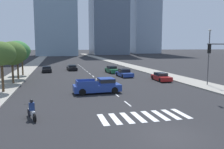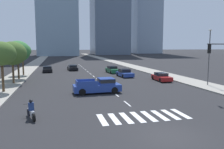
% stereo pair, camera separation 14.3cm
% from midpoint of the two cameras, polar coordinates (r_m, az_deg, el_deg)
% --- Properties ---
extents(ground_plane, '(800.00, 800.00, 0.00)m').
position_cam_midpoint_polar(ground_plane, '(14.19, 14.00, -14.79)').
color(ground_plane, '#232326').
extents(sidewalk_east, '(4.00, 260.00, 0.15)m').
position_cam_midpoint_polar(sidewalk_east, '(46.17, 11.19, 0.48)').
color(sidewalk_east, gray).
rests_on(sidewalk_east, ground).
extents(sidewalk_west, '(4.00, 260.00, 0.15)m').
position_cam_midpoint_polar(sidewalk_west, '(42.50, -22.77, -0.49)').
color(sidewalk_west, gray).
rests_on(sidewalk_west, ground).
extents(crosswalk_near, '(6.75, 2.67, 0.01)m').
position_cam_midpoint_polar(crosswalk_near, '(17.43, 8.13, -10.47)').
color(crosswalk_near, silver).
rests_on(crosswalk_near, ground).
extents(lane_divider_center, '(0.14, 50.00, 0.01)m').
position_cam_midpoint_polar(lane_divider_center, '(44.18, -5.41, 0.20)').
color(lane_divider_center, silver).
rests_on(lane_divider_center, ground).
extents(motorcycle_lead, '(1.00, 2.13, 1.49)m').
position_cam_midpoint_polar(motorcycle_lead, '(17.53, -19.61, -8.74)').
color(motorcycle_lead, black).
rests_on(motorcycle_lead, ground).
extents(pickup_truck, '(5.38, 2.19, 1.67)m').
position_cam_midpoint_polar(pickup_truck, '(25.68, -3.08, -2.88)').
color(pickup_truck, navy).
rests_on(pickup_truck, ground).
extents(sedan_black_0, '(2.18, 4.79, 1.21)m').
position_cam_midpoint_polar(sedan_black_0, '(51.18, -9.88, 1.69)').
color(sedan_black_0, black).
rests_on(sedan_black_0, ground).
extents(sedan_green_1, '(2.11, 4.51, 1.34)m').
position_cam_midpoint_polar(sedan_green_1, '(45.36, 0.22, 1.19)').
color(sedan_green_1, '#1E6038').
rests_on(sedan_green_1, ground).
extents(sedan_black_2, '(2.12, 4.79, 1.24)m').
position_cam_midpoint_polar(sedan_black_2, '(48.90, -15.98, 1.30)').
color(sedan_black_2, black).
rests_on(sedan_black_2, ground).
extents(sedan_red_3, '(1.98, 4.41, 1.23)m').
position_cam_midpoint_polar(sedan_red_3, '(35.67, 12.53, -0.64)').
color(sedan_red_3, maroon).
rests_on(sedan_red_3, ground).
extents(sedan_blue_4, '(2.20, 4.35, 1.34)m').
position_cam_midpoint_polar(sedan_blue_4, '(39.57, 3.36, 0.31)').
color(sedan_blue_4, navy).
rests_on(sedan_blue_4, ground).
extents(street_lamp_east, '(0.50, 0.24, 7.36)m').
position_cam_midpoint_polar(street_lamp_east, '(32.54, 23.52, 5.03)').
color(street_lamp_east, '#3F3F42').
rests_on(street_lamp_east, sidewalk_east).
extents(street_tree_nearest, '(3.17, 3.17, 5.67)m').
position_cam_midpoint_polar(street_tree_nearest, '(28.14, -26.10, 4.74)').
color(street_tree_nearest, '#4C3823').
rests_on(street_tree_nearest, sidewalk_west).
extents(street_tree_second, '(3.88, 3.88, 5.83)m').
position_cam_midpoint_polar(street_tree_second, '(34.28, -23.85, 4.91)').
color(street_tree_second, '#4C3823').
rests_on(street_tree_second, sidewalk_west).
extents(street_tree_third, '(3.93, 3.93, 6.04)m').
position_cam_midpoint_polar(street_tree_third, '(38.68, -22.70, 5.41)').
color(street_tree_third, '#4C3823').
rests_on(street_tree_third, sidewalk_west).
extents(street_tree_fourth, '(3.06, 3.06, 5.69)m').
position_cam_midpoint_polar(street_tree_fourth, '(43.71, -21.66, 5.59)').
color(street_tree_fourth, '#4C3823').
rests_on(street_tree_fourth, sidewalk_west).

